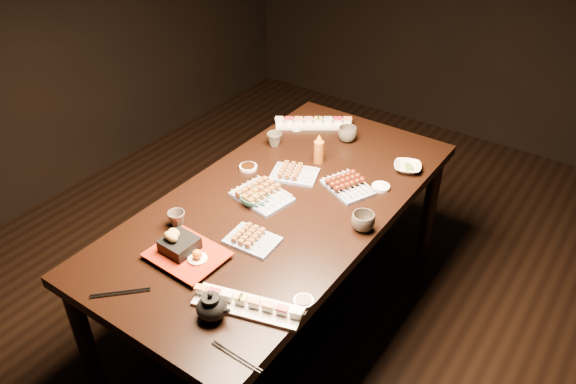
{
  "coord_description": "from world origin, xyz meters",
  "views": [
    {
      "loc": [
        1.08,
        -1.55,
        2.19
      ],
      "look_at": [
        -0.09,
        0.12,
        0.77
      ],
      "focal_mm": 35.0,
      "sensor_mm": 36.0,
      "label": 1
    }
  ],
  "objects_px": {
    "teacup_mid_right": "(363,222)",
    "edamame_bowl_cream": "(407,167)",
    "sushi_platter_near": "(248,303)",
    "teacup_far_left": "(274,139)",
    "teacup_near_left": "(177,219)",
    "dining_table": "(282,265)",
    "teapot": "(211,305)",
    "yakitori_plate_right": "(252,237)",
    "condiment_bottle": "(319,148)",
    "yakitori_plate_left": "(294,171)",
    "tempura_tray": "(186,248)",
    "yakitori_plate_center": "(262,193)",
    "sushi_platter_far": "(313,121)",
    "edamame_bowl_green": "(255,199)",
    "teacup_far_right": "(347,134)"
  },
  "relations": [
    {
      "from": "sushi_platter_near",
      "to": "teacup_far_left",
      "type": "xyz_separation_m",
      "value": [
        -0.58,
        0.96,
        0.01
      ]
    },
    {
      "from": "teacup_mid_right",
      "to": "teapot",
      "type": "relative_size",
      "value": 0.78
    },
    {
      "from": "yakitori_plate_left",
      "to": "teacup_mid_right",
      "type": "height_order",
      "value": "teacup_mid_right"
    },
    {
      "from": "teapot",
      "to": "dining_table",
      "type": "bearing_deg",
      "value": 95.34
    },
    {
      "from": "yakitori_plate_center",
      "to": "teacup_far_right",
      "type": "relative_size",
      "value": 2.52
    },
    {
      "from": "dining_table",
      "to": "teacup_far_left",
      "type": "bearing_deg",
      "value": 126.86
    },
    {
      "from": "sushi_platter_near",
      "to": "dining_table",
      "type": "bearing_deg",
      "value": 98.73
    },
    {
      "from": "sushi_platter_near",
      "to": "tempura_tray",
      "type": "xyz_separation_m",
      "value": [
        -0.35,
        0.07,
        0.03
      ]
    },
    {
      "from": "edamame_bowl_cream",
      "to": "teacup_far_right",
      "type": "xyz_separation_m",
      "value": [
        -0.38,
        0.08,
        0.02
      ]
    },
    {
      "from": "teacup_far_left",
      "to": "teapot",
      "type": "height_order",
      "value": "teapot"
    },
    {
      "from": "yakitori_plate_center",
      "to": "yakitori_plate_left",
      "type": "xyz_separation_m",
      "value": [
        0.02,
        0.23,
        -0.0
      ]
    },
    {
      "from": "sushi_platter_near",
      "to": "yakitori_plate_right",
      "type": "height_order",
      "value": "yakitori_plate_right"
    },
    {
      "from": "yakitori_plate_right",
      "to": "teacup_mid_right",
      "type": "distance_m",
      "value": 0.45
    },
    {
      "from": "teacup_near_left",
      "to": "dining_table",
      "type": "bearing_deg",
      "value": 56.88
    },
    {
      "from": "yakitori_plate_center",
      "to": "yakitori_plate_right",
      "type": "distance_m",
      "value": 0.3
    },
    {
      "from": "yakitori_plate_center",
      "to": "yakitori_plate_left",
      "type": "distance_m",
      "value": 0.23
    },
    {
      "from": "yakitori_plate_center",
      "to": "condiment_bottle",
      "type": "xyz_separation_m",
      "value": [
        0.04,
        0.4,
        0.04
      ]
    },
    {
      "from": "sushi_platter_near",
      "to": "yakitori_plate_left",
      "type": "bearing_deg",
      "value": 97.17
    },
    {
      "from": "sushi_platter_near",
      "to": "teacup_far_right",
      "type": "relative_size",
      "value": 3.95
    },
    {
      "from": "edamame_bowl_cream",
      "to": "tempura_tray",
      "type": "relative_size",
      "value": 0.46
    },
    {
      "from": "edamame_bowl_cream",
      "to": "tempura_tray",
      "type": "xyz_separation_m",
      "value": [
        -0.42,
        -1.06,
        0.04
      ]
    },
    {
      "from": "dining_table",
      "to": "yakitori_plate_left",
      "type": "xyz_separation_m",
      "value": [
        -0.07,
        0.2,
        0.4
      ]
    },
    {
      "from": "tempura_tray",
      "to": "yakitori_plate_left",
      "type": "bearing_deg",
      "value": 91.56
    },
    {
      "from": "yakitori_plate_right",
      "to": "teacup_near_left",
      "type": "height_order",
      "value": "teacup_near_left"
    },
    {
      "from": "edamame_bowl_green",
      "to": "teacup_mid_right",
      "type": "relative_size",
      "value": 1.32
    },
    {
      "from": "yakitori_plate_center",
      "to": "teacup_far_left",
      "type": "bearing_deg",
      "value": 129.03
    },
    {
      "from": "teacup_far_left",
      "to": "condiment_bottle",
      "type": "distance_m",
      "value": 0.27
    },
    {
      "from": "edamame_bowl_cream",
      "to": "teapot",
      "type": "bearing_deg",
      "value": -96.85
    },
    {
      "from": "teacup_near_left",
      "to": "teacup_far_left",
      "type": "height_order",
      "value": "teacup_far_left"
    },
    {
      "from": "sushi_platter_near",
      "to": "sushi_platter_far",
      "type": "height_order",
      "value": "sushi_platter_far"
    },
    {
      "from": "tempura_tray",
      "to": "teacup_near_left",
      "type": "relative_size",
      "value": 3.92
    },
    {
      "from": "yakitori_plate_right",
      "to": "condiment_bottle",
      "type": "relative_size",
      "value": 1.33
    },
    {
      "from": "yakitori_plate_left",
      "to": "tempura_tray",
      "type": "distance_m",
      "value": 0.71
    },
    {
      "from": "yakitori_plate_center",
      "to": "teacup_near_left",
      "type": "bearing_deg",
      "value": -105.85
    },
    {
      "from": "teacup_mid_right",
      "to": "edamame_bowl_cream",
      "type": "bearing_deg",
      "value": 94.64
    },
    {
      "from": "edamame_bowl_cream",
      "to": "yakitori_plate_right",
      "type": "bearing_deg",
      "value": -108.29
    },
    {
      "from": "dining_table",
      "to": "condiment_bottle",
      "type": "height_order",
      "value": "condiment_bottle"
    },
    {
      "from": "yakitori_plate_center",
      "to": "teacup_mid_right",
      "type": "bearing_deg",
      "value": 17.54
    },
    {
      "from": "tempura_tray",
      "to": "teacup_far_left",
      "type": "height_order",
      "value": "tempura_tray"
    },
    {
      "from": "teacup_far_right",
      "to": "teapot",
      "type": "distance_m",
      "value": 1.33
    },
    {
      "from": "teacup_far_left",
      "to": "tempura_tray",
      "type": "bearing_deg",
      "value": -75.18
    },
    {
      "from": "yakitori_plate_center",
      "to": "yakitori_plate_right",
      "type": "bearing_deg",
      "value": -50.21
    },
    {
      "from": "edamame_bowl_green",
      "to": "teapot",
      "type": "height_order",
      "value": "teapot"
    },
    {
      "from": "teacup_mid_right",
      "to": "condiment_bottle",
      "type": "xyz_separation_m",
      "value": [
        -0.43,
        0.34,
        0.04
      ]
    },
    {
      "from": "edamame_bowl_cream",
      "to": "sushi_platter_near",
      "type": "bearing_deg",
      "value": -93.64
    },
    {
      "from": "dining_table",
      "to": "teacup_mid_right",
      "type": "distance_m",
      "value": 0.57
    },
    {
      "from": "sushi_platter_far",
      "to": "tempura_tray",
      "type": "relative_size",
      "value": 1.42
    },
    {
      "from": "tempura_tray",
      "to": "teacup_near_left",
      "type": "bearing_deg",
      "value": 146.81
    },
    {
      "from": "yakitori_plate_right",
      "to": "teacup_near_left",
      "type": "relative_size",
      "value": 2.78
    },
    {
      "from": "tempura_tray",
      "to": "sushi_platter_near",
      "type": "bearing_deg",
      "value": -8.99
    }
  ]
}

